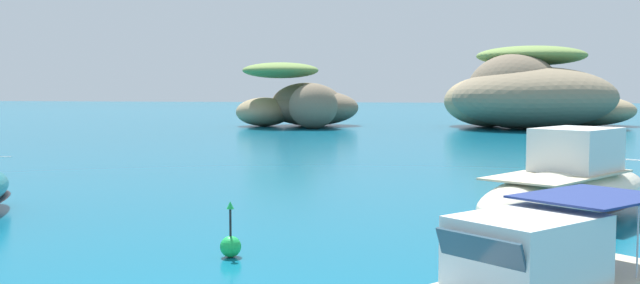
% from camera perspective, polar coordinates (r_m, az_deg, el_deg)
% --- Properties ---
extents(islet_large, '(24.61, 22.92, 9.07)m').
position_cam_1_polar(islet_large, '(82.90, 15.95, 3.42)').
color(islet_large, '#9E8966').
rests_on(islet_large, ground).
extents(islet_small, '(15.49, 15.16, 7.19)m').
position_cam_1_polar(islet_small, '(83.09, -1.47, 3.05)').
color(islet_small, '#756651').
rests_on(islet_small, ground).
extents(motorboat_cream, '(8.48, 10.44, 3.08)m').
position_cam_1_polar(motorboat_cream, '(25.72, 18.92, -3.56)').
color(motorboat_cream, beige).
rests_on(motorboat_cream, ground).
extents(channel_buoy, '(0.56, 0.56, 1.48)m').
position_cam_1_polar(channel_buoy, '(19.41, -7.01, -7.96)').
color(channel_buoy, green).
rests_on(channel_buoy, ground).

